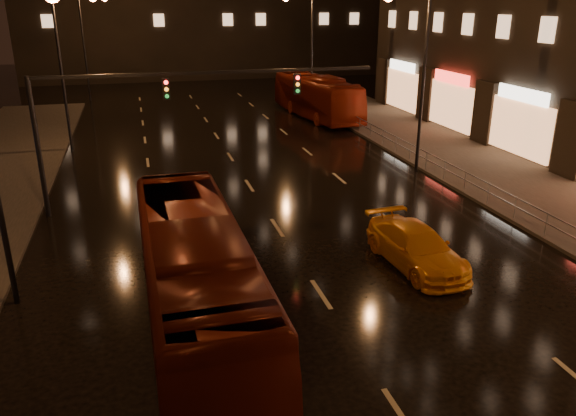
{
  "coord_description": "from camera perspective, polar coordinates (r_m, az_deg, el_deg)",
  "views": [
    {
      "loc": [
        -5.32,
        -5.54,
        9.11
      ],
      "look_at": [
        -0.68,
        11.69,
        2.5
      ],
      "focal_mm": 35.0,
      "sensor_mm": 36.0,
      "label": 1
    }
  ],
  "objects": [
    {
      "name": "sidewalk_right",
      "position": [
        29.28,
        25.98,
        0.23
      ],
      "size": [
        7.0,
        70.0,
        0.15
      ],
      "primitive_type": "cube",
      "color": "#38332D",
      "rests_on": "ground"
    },
    {
      "name": "taxi_near",
      "position": [
        21.35,
        12.24,
        -3.64
      ],
      "size": [
        1.58,
        3.63,
        1.22
      ],
      "primitive_type": "imported",
      "rotation": [
        0.0,
        0.0,
        0.04
      ],
      "color": "#C37512",
      "rests_on": "ground"
    },
    {
      "name": "ground",
      "position": [
        27.63,
        -3.13,
        1.04
      ],
      "size": [
        140.0,
        140.0,
        0.0
      ],
      "primitive_type": "plane",
      "color": "black",
      "rests_on": "ground"
    },
    {
      "name": "bus_red",
      "position": [
        16.55,
        -9.36,
        -6.7
      ],
      "size": [
        2.99,
        12.0,
        3.33
      ],
      "primitive_type": "imported",
      "rotation": [
        0.0,
        0.0,
        0.02
      ],
      "color": "#5D190D",
      "rests_on": "ground"
    },
    {
      "name": "traffic_signal",
      "position": [
        25.91,
        -14.51,
        9.97
      ],
      "size": [
        15.31,
        0.32,
        6.2
      ],
      "color": "black",
      "rests_on": "ground"
    },
    {
      "name": "bus_curb",
      "position": [
        47.04,
        2.9,
        11.24
      ],
      "size": [
        4.14,
        12.51,
        3.42
      ],
      "primitive_type": "imported",
      "rotation": [
        0.0,
        0.0,
        0.1
      ],
      "color": "maroon",
      "rests_on": "ground"
    },
    {
      "name": "railing_right",
      "position": [
        29.37,
        17.59,
        3.11
      ],
      "size": [
        0.05,
        56.0,
        1.0
      ],
      "color": "#99999E",
      "rests_on": "sidewalk_right"
    },
    {
      "name": "taxi_far",
      "position": [
        20.88,
        12.9,
        -3.9
      ],
      "size": [
        2.4,
        5.13,
        1.45
      ],
      "primitive_type": "imported",
      "rotation": [
        0.0,
        0.0,
        0.08
      ],
      "color": "orange",
      "rests_on": "ground"
    }
  ]
}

